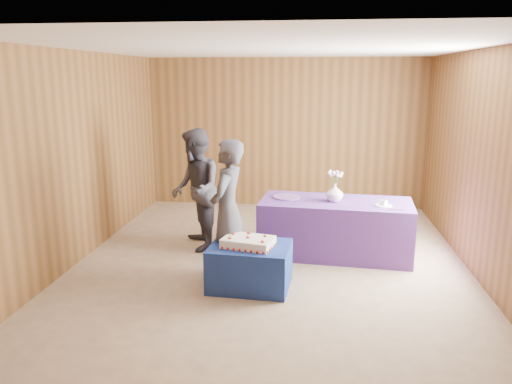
% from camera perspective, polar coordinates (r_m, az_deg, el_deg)
% --- Properties ---
extents(ground, '(6.00, 6.00, 0.00)m').
position_cam_1_polar(ground, '(6.56, 1.66, -8.12)').
color(ground, tan).
rests_on(ground, ground).
extents(room_shell, '(5.04, 6.04, 2.72)m').
position_cam_1_polar(room_shell, '(6.14, 1.78, 7.75)').
color(room_shell, brown).
rests_on(room_shell, ground).
extents(cake_table, '(0.95, 0.76, 0.50)m').
position_cam_1_polar(cake_table, '(5.78, -0.70, -8.47)').
color(cake_table, navy).
rests_on(cake_table, ground).
extents(serving_table, '(2.07, 1.07, 0.75)m').
position_cam_1_polar(serving_table, '(6.84, 9.03, -4.07)').
color(serving_table, '#5B338E').
rests_on(serving_table, ground).
extents(sheet_cake, '(0.65, 0.51, 0.13)m').
position_cam_1_polar(sheet_cake, '(5.65, -0.90, -5.74)').
color(sheet_cake, white).
rests_on(sheet_cake, cake_table).
extents(vase, '(0.26, 0.26, 0.24)m').
position_cam_1_polar(vase, '(6.69, 8.97, -0.07)').
color(vase, white).
rests_on(vase, serving_table).
extents(flower_spray, '(0.21, 0.20, 0.16)m').
position_cam_1_polar(flower_spray, '(6.64, 9.05, 2.05)').
color(flower_spray, '#295B24').
rests_on(flower_spray, vase).
extents(platter, '(0.51, 0.51, 0.02)m').
position_cam_1_polar(platter, '(6.83, 3.55, -0.59)').
color(platter, '#7B51A3').
rests_on(platter, serving_table).
extents(plate, '(0.29, 0.29, 0.01)m').
position_cam_1_polar(plate, '(6.61, 14.39, -1.49)').
color(plate, white).
rests_on(plate, serving_table).
extents(cake_slice, '(0.09, 0.09, 0.09)m').
position_cam_1_polar(cake_slice, '(6.60, 14.41, -1.17)').
color(cake_slice, white).
rests_on(cake_slice, plate).
extents(knife, '(0.26, 0.02, 0.00)m').
position_cam_1_polar(knife, '(6.45, 15.48, -1.96)').
color(knife, silver).
rests_on(knife, serving_table).
extents(guest_left, '(0.50, 0.67, 1.67)m').
position_cam_1_polar(guest_left, '(5.89, -3.28, -2.06)').
color(guest_left, '#3A3B45').
rests_on(guest_left, ground).
extents(guest_right, '(0.89, 0.99, 1.69)m').
position_cam_1_polar(guest_right, '(6.94, -6.90, 0.27)').
color(guest_right, '#33323C').
rests_on(guest_right, ground).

